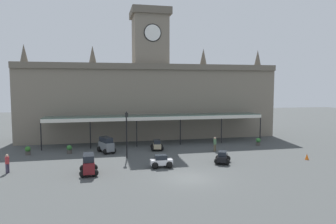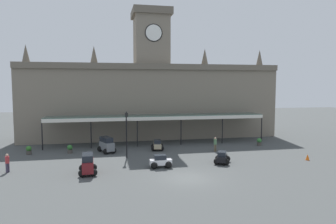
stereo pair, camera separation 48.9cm
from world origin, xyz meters
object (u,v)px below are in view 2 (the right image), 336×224
Objects in this scene: planter_near_kerb at (70,149)px; planter_forecourt_centre at (259,142)px; car_grey_van at (107,145)px; planter_by_canopy at (29,150)px; car_maroon_van at (88,165)px; traffic_cone at (308,157)px; pedestrian_crossing_forecourt at (215,144)px; car_white_sedan at (161,162)px; car_beige_sedan at (157,146)px; victorian_lamppost at (126,129)px; car_black_sedan at (222,158)px; pedestrian_near_entrance at (7,162)px.

planter_forecourt_centre is at bearing -0.20° from planter_near_kerb.
planter_by_canopy is (-8.50, 0.61, -0.32)m from car_grey_van.
planter_by_canopy is at bearing 179.27° from planter_forecourt_centre.
car_grey_van is (1.61, 8.47, 0.00)m from car_maroon_van.
car_grey_van is at bearing 159.02° from traffic_cone.
car_white_sedan is at bearing -142.85° from pedestrian_crossing_forecourt.
car_beige_sedan is (5.92, 0.22, -0.30)m from car_grey_van.
victorian_lamppost is 11.56m from planter_by_canopy.
car_beige_sedan is 1.28× the size of pedestrian_crossing_forecourt.
planter_forecourt_centre is (13.17, 0.04, -0.01)m from car_beige_sedan.
planter_forecourt_centre is (-1.18, 8.04, 0.18)m from traffic_cone.
victorian_lamppost reaches higher than car_maroon_van.
pedestrian_crossing_forecourt reaches higher than car_black_sedan.
car_black_sedan is 10.94m from planter_forecourt_centre.
pedestrian_crossing_forecourt is at bearing -9.11° from car_grey_van.
car_maroon_van is at bearing -157.13° from planter_forecourt_centre.
car_beige_sedan is 6.83m from pedestrian_crossing_forecourt.
pedestrian_near_entrance is (-19.77, 0.68, 0.41)m from car_black_sedan.
planter_near_kerb is at bearing 105.66° from car_maroon_van.
car_beige_sedan is at bearing 2.11° from car_grey_van.
pedestrian_near_entrance is at bearing 164.97° from car_maroon_van.
car_black_sedan reaches higher than planter_forecourt_centre.
car_white_sedan is 0.42× the size of victorian_lamppost.
car_beige_sedan is at bearing 49.07° from car_maroon_van.
traffic_cone is (20.27, -7.77, -0.50)m from car_grey_van.
traffic_cone is (28.87, -1.18, -0.60)m from pedestrian_near_entrance.
traffic_cone is at bearing -18.43° from planter_near_kerb.
car_black_sedan is at bearing -33.09° from car_grey_van.
planter_near_kerb is at bearing 175.20° from car_grey_van.
pedestrian_crossing_forecourt is 7.09m from planter_forecourt_centre.
car_white_sedan is 2.15× the size of planter_by_canopy.
car_maroon_van is at bearing -52.82° from planter_by_canopy.
car_maroon_van is 11.41m from planter_by_canopy.
car_grey_van is 8.53m from planter_by_canopy.
car_maroon_van is 7.24m from pedestrian_near_entrance.
car_beige_sedan is at bearing 82.89° from car_white_sedan.
car_beige_sedan is 2.23× the size of planter_forecourt_centre.
car_maroon_van is 0.95× the size of car_grey_van.
pedestrian_crossing_forecourt is at bearing 143.76° from traffic_cone.
pedestrian_crossing_forecourt is (20.98, 4.61, 0.00)m from pedestrian_near_entrance.
pedestrian_crossing_forecourt is (1.20, 5.29, 0.41)m from car_black_sedan.
pedestrian_near_entrance reaches higher than car_beige_sedan.
car_maroon_van is 8.62m from car_grey_van.
car_beige_sedan is at bearing 25.12° from pedestrian_near_entrance.
car_black_sedan is 1.34× the size of pedestrian_crossing_forecourt.
planter_forecourt_centre is (27.69, 6.86, -0.42)m from pedestrian_near_entrance.
pedestrian_near_entrance reaches higher than car_white_sedan.
car_maroon_van reaches higher than car_white_sedan.
car_maroon_van reaches higher than planter_forecourt_centre.
traffic_cone is (7.90, -5.79, -0.60)m from pedestrian_crossing_forecourt.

